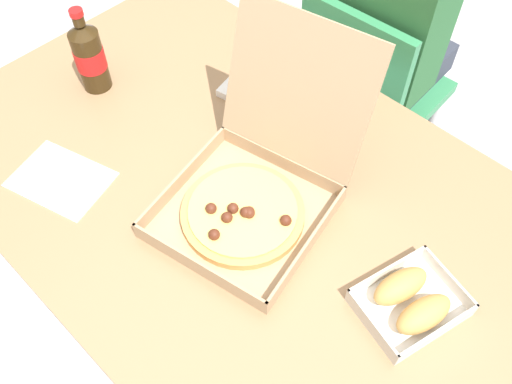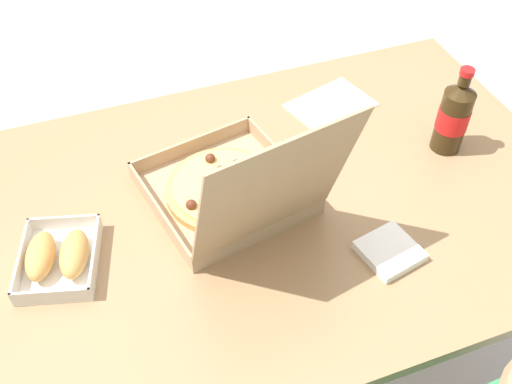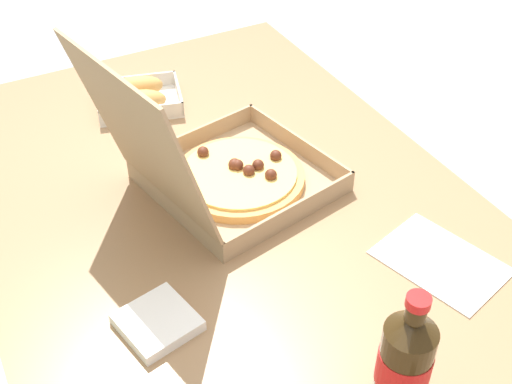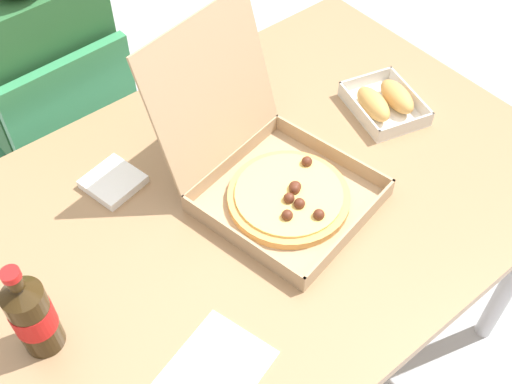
{
  "view_description": "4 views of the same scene",
  "coord_description": "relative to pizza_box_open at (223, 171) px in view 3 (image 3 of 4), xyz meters",
  "views": [
    {
      "loc": [
        0.55,
        -0.5,
        1.72
      ],
      "look_at": [
        0.07,
        -0.0,
        0.78
      ],
      "focal_mm": 38.68,
      "sensor_mm": 36.0,
      "label": 1
    },
    {
      "loc": [
        0.33,
        0.82,
        1.7
      ],
      "look_at": [
        0.02,
        -0.02,
        0.77
      ],
      "focal_mm": 41.14,
      "sensor_mm": 36.0,
      "label": 2
    },
    {
      "loc": [
        -0.86,
        0.41,
        1.59
      ],
      "look_at": [
        0.0,
        -0.05,
        0.79
      ],
      "focal_mm": 47.19,
      "sensor_mm": 36.0,
      "label": 3
    },
    {
      "loc": [
        -0.51,
        -0.68,
        1.79
      ],
      "look_at": [
        0.02,
        -0.03,
        0.8
      ],
      "focal_mm": 44.45,
      "sensor_mm": 36.0,
      "label": 4
    }
  ],
  "objects": [
    {
      "name": "paper_menu",
      "position": [
        -0.36,
        -0.25,
        -0.05
      ],
      "size": [
        0.24,
        0.2,
        0.0
      ],
      "primitive_type": "cube",
      "rotation": [
        0.0,
        0.0,
        0.28
      ],
      "color": "white",
      "rests_on": "dining_table"
    },
    {
      "name": "cola_bottle",
      "position": [
        -0.55,
        -0.01,
        0.04
      ],
      "size": [
        0.07,
        0.07,
        0.22
      ],
      "color": "#33230F",
      "rests_on": "dining_table"
    },
    {
      "name": "bread_side_box",
      "position": [
        0.38,
        0.03,
        -0.03
      ],
      "size": [
        0.19,
        0.22,
        0.06
      ],
      "color": "white",
      "rests_on": "dining_table"
    },
    {
      "name": "dining_table",
      "position": [
        -0.08,
        0.02,
        -0.12
      ],
      "size": [
        1.42,
        0.92,
        0.75
      ],
      "color": "#997551",
      "rests_on": "ground_plane"
    },
    {
      "name": "pizza_box_open",
      "position": [
        0.0,
        0.0,
        0.0
      ],
      "size": [
        0.4,
        0.47,
        0.35
      ],
      "color": "tan",
      "rests_on": "dining_table"
    },
    {
      "name": "napkin_pile",
      "position": [
        -0.26,
        0.24,
        -0.04
      ],
      "size": [
        0.13,
        0.13,
        0.02
      ],
      "primitive_type": "cube",
      "rotation": [
        0.0,
        0.0,
        0.21
      ],
      "color": "white",
      "rests_on": "dining_table"
    }
  ]
}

